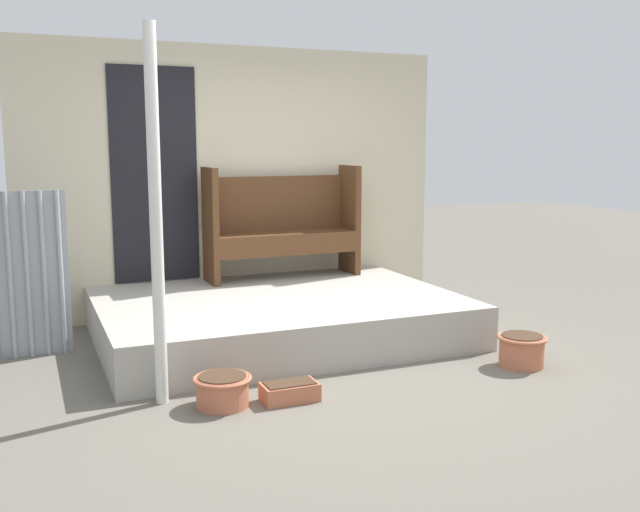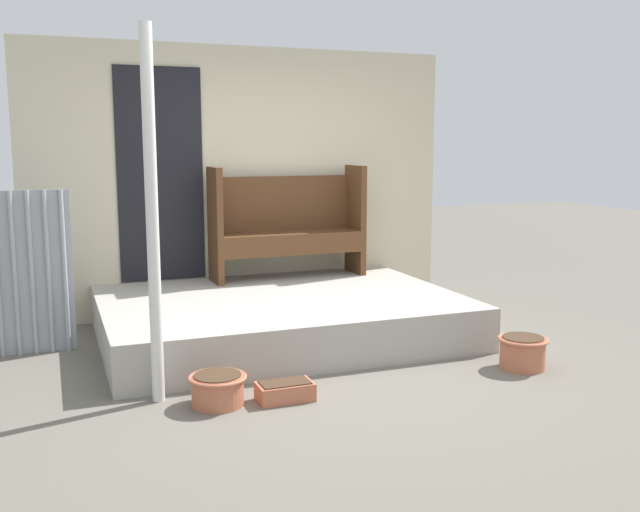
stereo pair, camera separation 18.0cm
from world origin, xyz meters
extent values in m
plane|color=#666056|center=(0.00, 0.00, 0.00)|extent=(24.00, 24.00, 0.00)
cube|color=#A8A399|center=(-0.07, 1.09, 0.18)|extent=(3.01, 2.17, 0.37)
cube|color=beige|center=(-0.07, 2.20, 1.30)|extent=(4.21, 0.06, 2.60)
cube|color=black|center=(-0.90, 2.16, 1.38)|extent=(0.80, 0.02, 2.00)
cylinder|color=#979CA5|center=(-2.18, 1.33, 0.66)|extent=(0.04, 0.04, 1.31)
cylinder|color=#979CA5|center=(-2.06, 1.33, 0.66)|extent=(0.04, 0.04, 1.31)
cylinder|color=#979CA5|center=(-1.93, 1.33, 0.66)|extent=(0.04, 0.04, 1.31)
cylinder|color=#979CA5|center=(-1.81, 1.33, 0.66)|extent=(0.04, 0.04, 1.31)
cylinder|color=silver|center=(-1.30, -0.10, 1.20)|extent=(0.08, 0.08, 2.40)
cube|color=#54331C|center=(-0.45, 1.88, 0.91)|extent=(0.07, 0.40, 1.09)
cube|color=#54331C|center=(0.99, 1.91, 0.91)|extent=(0.07, 0.40, 1.09)
cube|color=#54331C|center=(0.27, 1.89, 0.79)|extent=(1.39, 0.43, 0.04)
cube|color=#54331C|center=(0.28, 1.71, 0.69)|extent=(1.39, 0.06, 0.16)
cube|color=#54331C|center=(0.27, 2.07, 1.08)|extent=(1.39, 0.07, 0.54)
cylinder|color=#B76647|center=(-0.95, -0.32, 0.10)|extent=(0.33, 0.33, 0.20)
torus|color=#B76647|center=(-0.95, -0.32, 0.18)|extent=(0.38, 0.38, 0.02)
cylinder|color=#422D1E|center=(-0.95, -0.32, 0.20)|extent=(0.31, 0.31, 0.01)
cylinder|color=#B76647|center=(1.36, -0.39, 0.12)|extent=(0.33, 0.33, 0.24)
torus|color=#B76647|center=(1.36, -0.39, 0.22)|extent=(0.38, 0.38, 0.02)
cylinder|color=#422D1E|center=(1.36, -0.39, 0.24)|extent=(0.31, 0.31, 0.01)
cube|color=#B76647|center=(-0.52, -0.40, 0.06)|extent=(0.37, 0.21, 0.12)
cube|color=#422D1E|center=(-0.52, -0.40, 0.12)|extent=(0.32, 0.18, 0.01)
camera|label=1|loc=(-2.07, -4.60, 1.67)|focal=40.00mm
camera|label=2|loc=(-1.91, -4.67, 1.67)|focal=40.00mm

